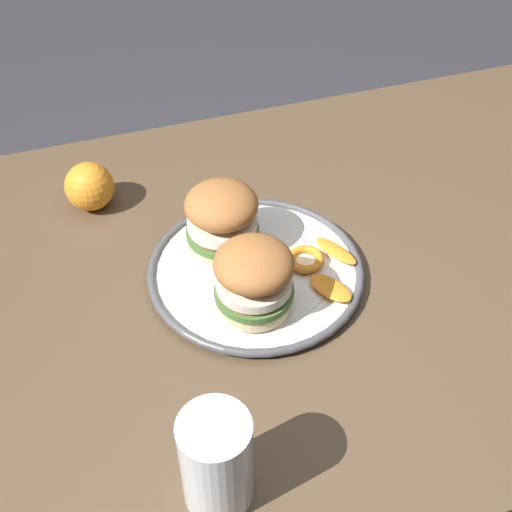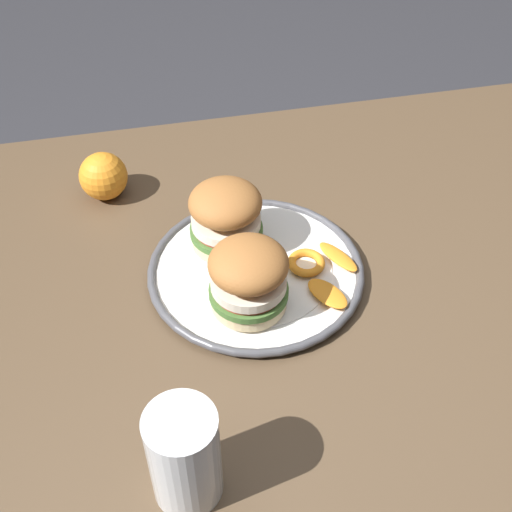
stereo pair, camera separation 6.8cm
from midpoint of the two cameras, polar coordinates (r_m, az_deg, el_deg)
ground_plane at (r=1.61m, az=1.41°, el=-20.33°), size 8.00×8.00×0.00m
dining_table at (r=1.05m, az=2.03°, el=-4.84°), size 1.37×0.82×0.76m
dinner_plate at (r=0.95m, az=-2.05°, el=-1.39°), size 0.31×0.31×0.02m
sandwich_half_left at (r=0.86m, az=-2.44°, el=-1.88°), size 0.11×0.11×0.10m
sandwich_half_right at (r=0.94m, az=-4.97°, el=3.20°), size 0.11×0.11×0.10m
orange_peel_curled at (r=0.94m, az=2.19°, el=-0.35°), size 0.07×0.07×0.01m
orange_peel_strip_long at (r=0.91m, az=4.25°, el=-2.81°), size 0.06×0.07×0.01m
orange_peel_strip_short at (r=0.96m, az=4.80°, el=0.37°), size 0.05×0.08×0.01m
drinking_glass at (r=0.72m, az=-6.18°, el=-17.39°), size 0.08×0.08×0.13m
whole_orange at (r=1.08m, az=-15.73°, el=5.66°), size 0.08×0.08×0.08m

